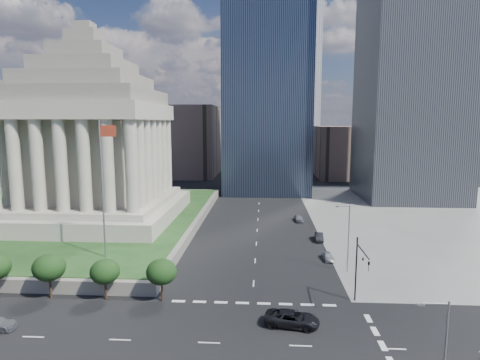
# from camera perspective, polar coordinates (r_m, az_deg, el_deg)

# --- Properties ---
(ground) EXTENTS (500.00, 500.00, 0.00)m
(ground) POSITION_cam_1_polar(r_m,az_deg,el_deg) (133.41, 2.88, -1.11)
(ground) COLOR black
(ground) RESTS_ON ground
(sidewalk_ne) EXTENTS (68.00, 90.00, 0.03)m
(sidewalk_ne) POSITION_cam_1_polar(r_m,az_deg,el_deg) (104.22, 28.90, -4.78)
(sidewalk_ne) COLOR slate
(sidewalk_ne) RESTS_ON ground
(plaza_terrace) EXTENTS (66.00, 70.00, 1.80)m
(plaza_terrace) POSITION_cam_1_polar(r_m,az_deg,el_deg) (96.12, -25.52, -5.04)
(plaza_terrace) COLOR slate
(plaza_terrace) RESTS_ON ground
(plaza_lawn) EXTENTS (64.00, 68.00, 0.10)m
(plaza_lawn) POSITION_cam_1_polar(r_m,az_deg,el_deg) (95.92, -25.55, -4.49)
(plaza_lawn) COLOR #1B3B18
(plaza_lawn) RESTS_ON plaza_terrace
(war_memorial) EXTENTS (34.00, 34.00, 39.00)m
(war_memorial) POSITION_cam_1_polar(r_m,az_deg,el_deg) (87.11, -20.61, 7.56)
(war_memorial) COLOR gray
(war_memorial) RESTS_ON plaza_lawn
(flagpole) EXTENTS (2.52, 0.24, 20.00)m
(flagpole) POSITION_cam_1_polar(r_m,az_deg,el_deg) (60.85, -18.89, -0.26)
(flagpole) COLOR slate
(flagpole) RESTS_ON plaza_lawn
(midrise_glass) EXTENTS (26.00, 26.00, 60.00)m
(midrise_glass) POSITION_cam_1_polar(r_m,az_deg,el_deg) (126.92, 3.88, 12.00)
(midrise_glass) COLOR black
(midrise_glass) RESTS_ON ground
(highrise_ne) EXTENTS (26.00, 28.00, 100.00)m
(highrise_ne) POSITION_cam_1_polar(r_m,az_deg,el_deg) (126.75, 23.70, 20.50)
(highrise_ne) COLOR black
(highrise_ne) RESTS_ON ground
(building_filler_ne) EXTENTS (20.00, 30.00, 20.00)m
(building_filler_ne) POSITION_cam_1_polar(r_m,az_deg,el_deg) (164.94, 14.24, 3.94)
(building_filler_ne) COLOR brown
(building_filler_ne) RESTS_ON ground
(building_filler_nw) EXTENTS (24.00, 30.00, 28.00)m
(building_filler_nw) POSITION_cam_1_polar(r_m,az_deg,el_deg) (164.82, -7.50, 5.51)
(building_filler_nw) COLOR brown
(building_filler_nw) RESTS_ON ground
(traffic_signal_ne) EXTENTS (0.30, 5.74, 8.00)m
(traffic_signal_ne) POSITION_cam_1_polar(r_m,az_deg,el_deg) (49.48, 16.70, -11.46)
(traffic_signal_ne) COLOR black
(traffic_signal_ne) RESTS_ON ground
(street_lamp_north) EXTENTS (2.13, 0.22, 10.00)m
(street_lamp_north) POSITION_cam_1_polar(r_m,az_deg,el_deg) (60.06, 15.04, -7.47)
(street_lamp_north) COLOR slate
(street_lamp_north) RESTS_ON ground
(pickup_truck) EXTENTS (3.50, 6.17, 1.62)m
(pickup_truck) POSITION_cam_1_polar(r_m,az_deg,el_deg) (45.65, 7.40, -18.97)
(pickup_truck) COLOR black
(pickup_truck) RESTS_ON ground
(parked_sedan_near) EXTENTS (3.76, 1.71, 1.25)m
(parked_sedan_near) POSITION_cam_1_polar(r_m,az_deg,el_deg) (65.93, 12.41, -10.54)
(parked_sedan_near) COLOR #979B9F
(parked_sedan_near) RESTS_ON ground
(parked_sedan_mid) EXTENTS (1.72, 4.24, 1.37)m
(parked_sedan_mid) POSITION_cam_1_polar(r_m,az_deg,el_deg) (75.88, 11.18, -7.95)
(parked_sedan_mid) COLOR black
(parked_sedan_mid) RESTS_ON ground
(parked_sedan_far) EXTENTS (4.30, 1.92, 1.44)m
(parked_sedan_far) POSITION_cam_1_polar(r_m,az_deg,el_deg) (89.43, 8.37, -5.38)
(parked_sedan_far) COLOR slate
(parked_sedan_far) RESTS_ON ground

